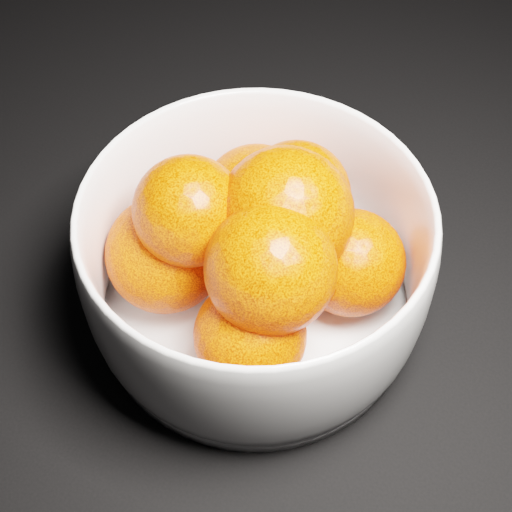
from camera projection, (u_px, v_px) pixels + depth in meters
The scene contains 2 objects.
bowl at pixel (256, 261), 0.51m from camera, with size 0.25×0.25×0.12m.
orange_pile at pixel (257, 239), 0.50m from camera, with size 0.20×0.19×0.14m.
Camera 1 is at (0.42, -0.01, 0.47)m, focal length 50.00 mm.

